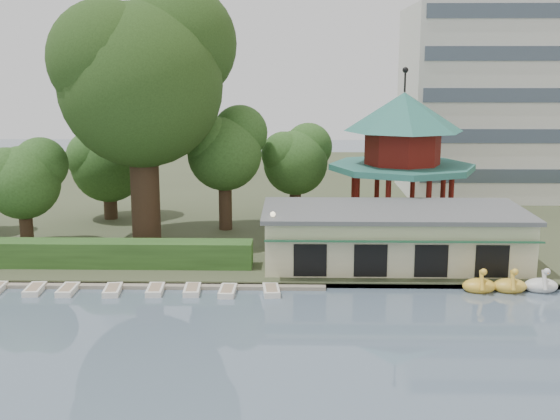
{
  "coord_description": "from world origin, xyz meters",
  "views": [
    {
      "loc": [
        2.98,
        -26.86,
        14.28
      ],
      "look_at": [
        2.0,
        18.0,
        5.0
      ],
      "focal_mm": 45.0,
      "sensor_mm": 36.0,
      "label": 1
    }
  ],
  "objects_px": {
    "dock": "(68,284)",
    "boathouse": "(393,235)",
    "big_tree": "(143,72)",
    "pavilion": "(403,148)"
  },
  "relations": [
    {
      "from": "dock",
      "to": "boathouse",
      "type": "distance_m",
      "value": 22.62
    },
    {
      "from": "dock",
      "to": "big_tree",
      "type": "height_order",
      "value": "big_tree"
    },
    {
      "from": "boathouse",
      "to": "pavilion",
      "type": "bearing_deg",
      "value": 78.72
    },
    {
      "from": "pavilion",
      "to": "boathouse",
      "type": "bearing_deg",
      "value": -101.28
    },
    {
      "from": "pavilion",
      "to": "big_tree",
      "type": "bearing_deg",
      "value": -169.68
    },
    {
      "from": "boathouse",
      "to": "big_tree",
      "type": "distance_m",
      "value": 22.88
    },
    {
      "from": "pavilion",
      "to": "big_tree",
      "type": "distance_m",
      "value": 22.09
    },
    {
      "from": "dock",
      "to": "pavilion",
      "type": "relative_size",
      "value": 2.52
    },
    {
      "from": "pavilion",
      "to": "big_tree",
      "type": "height_order",
      "value": "big_tree"
    },
    {
      "from": "big_tree",
      "to": "pavilion",
      "type": "bearing_deg",
      "value": 10.32
    }
  ]
}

